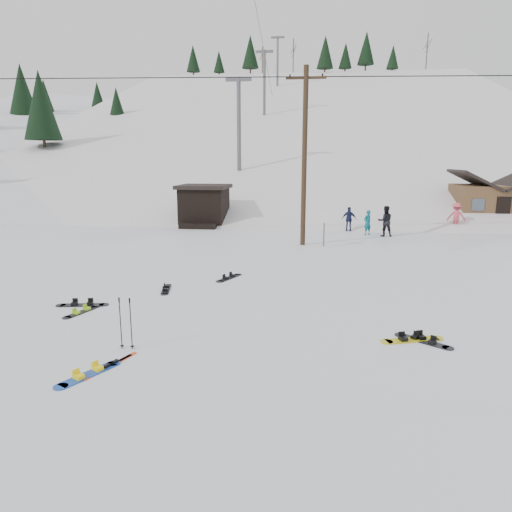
# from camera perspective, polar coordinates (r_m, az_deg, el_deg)

# --- Properties ---
(ground) EXTENTS (200.00, 200.00, 0.00)m
(ground) POSITION_cam_1_polar(r_m,az_deg,el_deg) (11.22, -6.58, -11.34)
(ground) COLOR silver
(ground) RESTS_ON ground
(ski_slope) EXTENTS (60.00, 85.24, 65.97)m
(ski_slope) POSITION_cam_1_polar(r_m,az_deg,el_deg) (67.09, 4.83, -2.30)
(ski_slope) COLOR white
(ski_slope) RESTS_ON ground
(ridge_left) EXTENTS (47.54, 95.03, 58.38)m
(ridge_left) POSITION_cam_1_polar(r_m,az_deg,el_deg) (71.32, -25.73, -1.78)
(ridge_left) COLOR silver
(ridge_left) RESTS_ON ground
(treeline_left) EXTENTS (20.00, 64.00, 10.00)m
(treeline_left) POSITION_cam_1_polar(r_m,az_deg,el_deg) (62.08, -29.06, 6.34)
(treeline_left) COLOR black
(treeline_left) RESTS_ON ground
(treeline_crest) EXTENTS (50.00, 6.00, 10.00)m
(treeline_crest) POSITION_cam_1_polar(r_m,az_deg,el_deg) (96.13, 5.77, 9.21)
(treeline_crest) COLOR black
(treeline_crest) RESTS_ON ski_slope
(utility_pole) EXTENTS (2.00, 0.26, 9.00)m
(utility_pole) POSITION_cam_1_polar(r_m,az_deg,el_deg) (24.01, 6.08, 12.48)
(utility_pole) COLOR #3A2819
(utility_pole) RESTS_ON ground
(trail_sign) EXTENTS (0.50, 0.09, 1.85)m
(trail_sign) POSITION_cam_1_polar(r_m,az_deg,el_deg) (23.79, 8.53, 4.19)
(trail_sign) COLOR #595B60
(trail_sign) RESTS_ON ground
(lift_hut) EXTENTS (3.40, 4.10, 2.75)m
(lift_hut) POSITION_cam_1_polar(r_m,az_deg,el_deg) (31.99, -6.49, 6.36)
(lift_hut) COLOR black
(lift_hut) RESTS_ON ground
(lift_tower_near) EXTENTS (2.20, 0.36, 8.00)m
(lift_tower_near) POSITION_cam_1_polar(r_m,az_deg,el_deg) (40.68, -2.15, 16.76)
(lift_tower_near) COLOR #595B60
(lift_tower_near) RESTS_ON ski_slope
(lift_tower_mid) EXTENTS (2.20, 0.36, 8.00)m
(lift_tower_mid) POSITION_cam_1_polar(r_m,az_deg,el_deg) (61.17, 1.05, 21.26)
(lift_tower_mid) COLOR #595B60
(lift_tower_mid) RESTS_ON ski_slope
(lift_tower_far) EXTENTS (2.20, 0.36, 8.00)m
(lift_tower_far) POSITION_cam_1_polar(r_m,az_deg,el_deg) (81.93, 2.72, 23.47)
(lift_tower_far) COLOR #595B60
(lift_tower_far) RESTS_ON ski_slope
(cabin) EXTENTS (5.39, 4.40, 3.77)m
(cabin) POSITION_cam_1_polar(r_m,az_deg,el_deg) (36.33, 27.41, 5.95)
(cabin) COLOR brown
(cabin) RESTS_ON ground
(hero_snowboard) EXTENTS (0.88, 1.43, 0.11)m
(hero_snowboard) POSITION_cam_1_polar(r_m,az_deg,el_deg) (10.46, -20.21, -13.66)
(hero_snowboard) COLOR blue
(hero_snowboard) RESTS_ON ground
(hero_skis) EXTENTS (0.62, 1.48, 0.08)m
(hero_skis) POSITION_cam_1_polar(r_m,az_deg,el_deg) (10.73, -17.67, -12.84)
(hero_skis) COLOR red
(hero_skis) RESTS_ON ground
(ski_poles) EXTENTS (0.35, 0.09, 1.26)m
(ski_poles) POSITION_cam_1_polar(r_m,az_deg,el_deg) (11.31, -15.98, -8.03)
(ski_poles) COLOR black
(ski_poles) RESTS_ON ground
(board_scatter_a) EXTENTS (1.59, 0.52, 0.11)m
(board_scatter_a) POSITION_cam_1_polar(r_m,az_deg,el_deg) (15.18, -20.89, -5.69)
(board_scatter_a) COLOR black
(board_scatter_a) RESTS_ON ground
(board_scatter_b) EXTENTS (0.51, 1.39, 0.10)m
(board_scatter_b) POSITION_cam_1_polar(r_m,az_deg,el_deg) (16.16, -11.17, -4.07)
(board_scatter_b) COLOR black
(board_scatter_b) RESTS_ON ground
(board_scatter_c) EXTENTS (0.61, 1.32, 0.10)m
(board_scatter_c) POSITION_cam_1_polar(r_m,az_deg,el_deg) (14.52, -20.94, -6.50)
(board_scatter_c) COLOR black
(board_scatter_c) RESTS_ON ground
(board_scatter_d) EXTENTS (1.26, 0.99, 0.10)m
(board_scatter_d) POSITION_cam_1_polar(r_m,az_deg,el_deg) (12.21, 20.18, -9.91)
(board_scatter_d) COLOR black
(board_scatter_d) RESTS_ON ground
(board_scatter_e) EXTENTS (1.60, 0.72, 0.12)m
(board_scatter_e) POSITION_cam_1_polar(r_m,az_deg,el_deg) (12.20, 18.92, -9.82)
(board_scatter_e) COLOR yellow
(board_scatter_e) RESTS_ON ground
(board_scatter_f) EXTENTS (0.79, 1.41, 0.11)m
(board_scatter_f) POSITION_cam_1_polar(r_m,az_deg,el_deg) (17.41, -3.39, -2.71)
(board_scatter_f) COLOR black
(board_scatter_f) RESTS_ON ground
(skier_teal) EXTENTS (0.65, 0.62, 1.49)m
(skier_teal) POSITION_cam_1_polar(r_m,az_deg,el_deg) (28.19, 13.75, 4.09)
(skier_teal) COLOR #0B6470
(skier_teal) RESTS_ON ground
(skier_dark) EXTENTS (0.92, 0.75, 1.79)m
(skier_dark) POSITION_cam_1_polar(r_m,az_deg,el_deg) (27.94, 15.85, 4.22)
(skier_dark) COLOR black
(skier_dark) RESTS_ON ground
(skier_pink) EXTENTS (1.24, 0.86, 1.76)m
(skier_pink) POSITION_cam_1_polar(r_m,az_deg,el_deg) (31.94, 23.74, 4.55)
(skier_pink) COLOR #CF4956
(skier_pink) RESTS_ON ground
(skier_navy) EXTENTS (0.94, 0.48, 1.54)m
(skier_navy) POSITION_cam_1_polar(r_m,az_deg,el_deg) (29.44, 11.56, 4.55)
(skier_navy) COLOR #1B2145
(skier_navy) RESTS_ON ground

